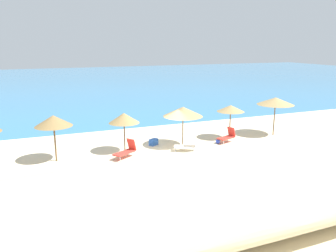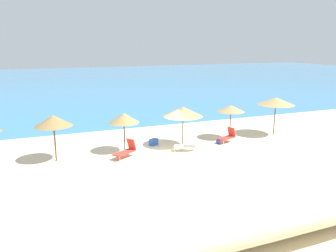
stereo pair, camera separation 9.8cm
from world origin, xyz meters
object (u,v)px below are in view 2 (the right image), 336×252
(beach_umbrella_2, at_px, (124,118))
(beach_umbrella_3, at_px, (183,112))
(beach_umbrella_4, at_px, (231,109))
(lounge_chair_0, at_px, (188,145))
(beach_umbrella_5, at_px, (276,101))
(lounge_chair_1, at_px, (228,136))
(beach_umbrella_1, at_px, (53,121))
(cooler_box, at_px, (154,142))
(beach_ball, at_px, (218,141))
(lounge_chair_2, at_px, (126,150))

(beach_umbrella_2, xyz_separation_m, beach_umbrella_3, (3.91, -0.18, 0.15))
(beach_umbrella_4, relative_size, lounge_chair_0, 1.55)
(beach_umbrella_5, height_order, lounge_chair_1, beach_umbrella_5)
(beach_umbrella_1, height_order, cooler_box, beach_umbrella_1)
(beach_umbrella_5, bearing_deg, beach_ball, -175.21)
(lounge_chair_0, bearing_deg, cooler_box, 63.23)
(beach_umbrella_4, height_order, lounge_chair_0, beach_umbrella_4)
(beach_ball, xyz_separation_m, cooler_box, (-4.21, 1.30, 0.06))
(beach_umbrella_5, bearing_deg, cooler_box, 174.51)
(lounge_chair_1, bearing_deg, cooler_box, 56.84)
(beach_umbrella_2, bearing_deg, beach_umbrella_1, -178.32)
(beach_umbrella_5, distance_m, lounge_chair_0, 8.00)
(beach_umbrella_5, relative_size, lounge_chair_2, 1.77)
(beach_umbrella_4, height_order, beach_ball, beach_umbrella_4)
(beach_umbrella_3, bearing_deg, lounge_chair_2, -168.42)
(beach_umbrella_3, bearing_deg, beach_umbrella_4, 5.97)
(beach_umbrella_1, xyz_separation_m, cooler_box, (6.33, 0.88, -2.19))
(beach_umbrella_1, distance_m, lounge_chair_2, 4.51)
(beach_umbrella_1, distance_m, beach_umbrella_3, 8.06)
(beach_umbrella_5, xyz_separation_m, beach_ball, (-4.99, -0.42, -2.42))
(beach_umbrella_2, distance_m, lounge_chair_0, 4.37)
(beach_umbrella_1, height_order, lounge_chair_0, beach_umbrella_1)
(beach_ball, relative_size, cooler_box, 0.51)
(beach_umbrella_2, height_order, lounge_chair_2, beach_umbrella_2)
(beach_umbrella_2, bearing_deg, lounge_chair_2, -99.94)
(cooler_box, bearing_deg, beach_umbrella_4, -5.40)
(lounge_chair_2, height_order, beach_ball, lounge_chair_2)
(beach_umbrella_1, relative_size, lounge_chair_1, 1.89)
(lounge_chair_2, bearing_deg, beach_umbrella_2, -41.97)
(beach_umbrella_2, relative_size, lounge_chair_0, 1.60)
(beach_umbrella_4, bearing_deg, beach_umbrella_5, -5.64)
(beach_ball, bearing_deg, lounge_chair_2, -175.89)
(beach_umbrella_4, height_order, beach_umbrella_5, beach_umbrella_5)
(beach_umbrella_3, bearing_deg, cooler_box, 151.45)
(lounge_chair_0, bearing_deg, lounge_chair_1, -50.43)
(lounge_chair_1, relative_size, lounge_chair_2, 0.90)
(beach_umbrella_2, bearing_deg, beach_ball, -4.88)
(lounge_chair_0, relative_size, lounge_chair_1, 1.09)
(beach_umbrella_3, relative_size, beach_umbrella_4, 1.09)
(beach_umbrella_3, relative_size, beach_umbrella_5, 0.94)
(beach_ball, height_order, cooler_box, cooler_box)
(beach_umbrella_1, relative_size, lounge_chair_2, 1.70)
(beach_umbrella_1, distance_m, beach_ball, 10.79)
(lounge_chair_0, xyz_separation_m, beach_ball, (2.63, 0.79, -0.29))
(beach_umbrella_5, relative_size, beach_ball, 9.32)
(beach_umbrella_3, xyz_separation_m, beach_ball, (2.49, -0.37, -2.20))
(beach_ball, bearing_deg, lounge_chair_1, 1.88)
(beach_umbrella_3, xyz_separation_m, lounge_chair_0, (-0.14, -1.15, -1.91))
(beach_umbrella_5, xyz_separation_m, lounge_chair_0, (-7.62, -1.21, -2.12))
(cooler_box, bearing_deg, beach_umbrella_2, -160.96)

